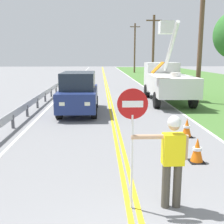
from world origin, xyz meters
TOP-DOWN VIEW (x-y plane):
  - centerline_yellow_left at (-0.09, 20.00)m, footprint 0.11×110.00m
  - centerline_yellow_right at (0.09, 20.00)m, footprint 0.11×110.00m
  - edge_line_right at (3.60, 20.00)m, footprint 0.12×110.00m
  - edge_line_left at (-3.60, 20.00)m, footprint 0.12×110.00m
  - flagger_worker at (0.73, 2.57)m, footprint 1.09×0.25m
  - stop_sign_paddle at (-0.04, 2.55)m, footprint 0.56×0.04m
  - utility_bucket_truck at (3.69, 15.62)m, footprint 2.86×6.88m
  - oncoming_suv_nearest at (-1.73, 11.97)m, footprint 1.95×4.62m
  - utility_pole_near at (5.53, 14.93)m, footprint 1.80×0.28m
  - utility_pole_mid at (5.61, 30.72)m, footprint 1.80×0.28m
  - utility_pole_far at (5.58, 48.22)m, footprint 1.80×0.28m
  - traffic_cone_lead at (2.04, 4.86)m, footprint 0.40×0.40m
  - traffic_cone_mid at (2.51, 7.31)m, footprint 0.40×0.40m
  - guardrail_left_shoulder at (-4.20, 14.57)m, footprint 0.10×32.00m

SIDE VIEW (x-z plane):
  - centerline_yellow_left at x=-0.09m, z-range 0.00..0.01m
  - centerline_yellow_right at x=0.09m, z-range 0.00..0.01m
  - edge_line_right at x=3.60m, z-range 0.00..0.01m
  - edge_line_left at x=-3.60m, z-range 0.00..0.01m
  - traffic_cone_lead at x=2.04m, z-range -0.01..0.69m
  - traffic_cone_mid at x=2.51m, z-range -0.01..0.69m
  - guardrail_left_shoulder at x=-4.20m, z-range 0.16..0.87m
  - flagger_worker at x=0.73m, z-range 0.13..1.96m
  - oncoming_suv_nearest at x=-1.73m, z-range 0.01..2.11m
  - utility_bucket_truck at x=3.69m, z-range -1.17..3.97m
  - stop_sign_paddle at x=-0.04m, z-range 0.54..2.87m
  - utility_pole_mid at x=5.61m, z-range 0.18..7.71m
  - utility_pole_near at x=5.53m, z-range 0.18..8.03m
  - utility_pole_far at x=5.58m, z-range 0.18..8.77m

